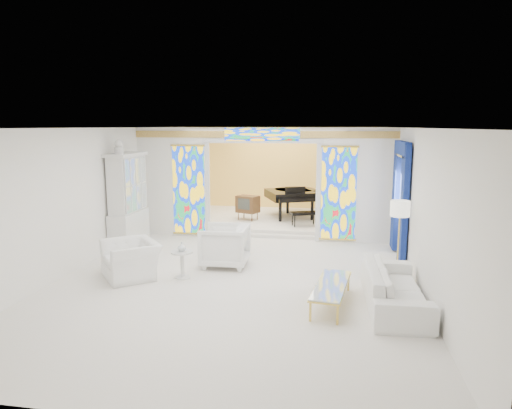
% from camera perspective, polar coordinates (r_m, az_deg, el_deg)
% --- Properties ---
extents(floor, '(12.00, 12.00, 0.00)m').
position_cam_1_polar(floor, '(10.66, -0.87, -6.77)').
color(floor, white).
rests_on(floor, ground).
extents(ceiling, '(7.00, 12.00, 0.02)m').
position_cam_1_polar(ceiling, '(10.22, -0.91, 9.57)').
color(ceiling, white).
rests_on(ceiling, wall_back).
extents(wall_back, '(7.00, 0.02, 3.00)m').
position_cam_1_polar(wall_back, '(16.23, 2.96, 4.34)').
color(wall_back, white).
rests_on(wall_back, floor).
extents(wall_front, '(7.00, 0.02, 3.00)m').
position_cam_1_polar(wall_front, '(4.72, -14.41, -9.57)').
color(wall_front, white).
rests_on(wall_front, floor).
extents(wall_left, '(0.02, 12.00, 3.00)m').
position_cam_1_polar(wall_left, '(11.49, -18.32, 1.60)').
color(wall_left, white).
rests_on(wall_left, floor).
extents(wall_right, '(0.02, 12.00, 3.00)m').
position_cam_1_polar(wall_right, '(10.30, 18.63, 0.68)').
color(wall_right, white).
rests_on(wall_right, floor).
extents(partition_wall, '(7.00, 0.22, 3.00)m').
position_cam_1_polar(partition_wall, '(12.27, 0.80, 3.30)').
color(partition_wall, white).
rests_on(partition_wall, floor).
extents(stained_glass_left, '(0.90, 0.04, 2.40)m').
position_cam_1_polar(stained_glass_left, '(12.68, -8.39, 1.80)').
color(stained_glass_left, gold).
rests_on(stained_glass_left, partition_wall).
extents(stained_glass_right, '(0.90, 0.04, 2.40)m').
position_cam_1_polar(stained_glass_right, '(12.07, 10.29, 1.35)').
color(stained_glass_right, gold).
rests_on(stained_glass_right, partition_wall).
extents(stained_glass_transom, '(2.00, 0.04, 0.34)m').
position_cam_1_polar(stained_glass_transom, '(12.09, 0.74, 8.75)').
color(stained_glass_transom, gold).
rests_on(stained_glass_transom, partition_wall).
extents(alcove_platform, '(6.80, 3.80, 0.18)m').
position_cam_1_polar(alcove_platform, '(14.57, 2.05, -1.89)').
color(alcove_platform, white).
rests_on(alcove_platform, floor).
extents(gold_curtain_back, '(6.70, 0.10, 2.90)m').
position_cam_1_polar(gold_curtain_back, '(16.11, 2.91, 4.30)').
color(gold_curtain_back, '#F9CA56').
rests_on(gold_curtain_back, wall_back).
extents(chandelier, '(0.48, 0.48, 0.30)m').
position_cam_1_polar(chandelier, '(14.16, 2.87, 7.80)').
color(chandelier, gold).
rests_on(chandelier, ceiling).
extents(blue_drapes, '(0.14, 1.85, 2.65)m').
position_cam_1_polar(blue_drapes, '(10.96, 17.58, 1.67)').
color(blue_drapes, navy).
rests_on(blue_drapes, wall_right).
extents(china_cabinet, '(0.56, 1.46, 2.72)m').
position_cam_1_polar(china_cabinet, '(11.94, -15.71, 0.42)').
color(china_cabinet, silver).
rests_on(china_cabinet, floor).
extents(armchair_left, '(1.48, 1.50, 0.74)m').
position_cam_1_polar(armchair_left, '(9.64, -15.37, -6.65)').
color(armchair_left, white).
rests_on(armchair_left, floor).
extents(armchair_right, '(1.03, 1.00, 0.91)m').
position_cam_1_polar(armchair_right, '(10.03, -3.95, -5.15)').
color(armchair_right, white).
rests_on(armchair_right, floor).
extents(sofa, '(0.97, 2.38, 0.69)m').
position_cam_1_polar(sofa, '(8.20, 16.93, -9.84)').
color(sofa, silver).
rests_on(sofa, floor).
extents(side_table, '(0.59, 0.59, 0.56)m').
position_cam_1_polar(side_table, '(9.37, -9.22, -6.92)').
color(side_table, silver).
rests_on(side_table, floor).
extents(vase, '(0.22, 0.22, 0.18)m').
position_cam_1_polar(vase, '(9.29, -9.27, -5.24)').
color(vase, white).
rests_on(vase, side_table).
extents(coffee_table, '(0.74, 1.72, 0.37)m').
position_cam_1_polar(coffee_table, '(8.02, 9.39, -9.99)').
color(coffee_table, silver).
rests_on(coffee_table, floor).
extents(floor_lamp, '(0.51, 0.51, 1.58)m').
position_cam_1_polar(floor_lamp, '(9.48, 17.55, -0.94)').
color(floor_lamp, gold).
rests_on(floor_lamp, floor).
extents(grand_piano, '(1.91, 2.88, 1.03)m').
position_cam_1_polar(grand_piano, '(14.62, 4.65, 1.24)').
color(grand_piano, black).
rests_on(grand_piano, alcove_platform).
extents(tv_console, '(0.76, 0.65, 0.75)m').
position_cam_1_polar(tv_console, '(14.02, -1.04, 0.04)').
color(tv_console, brown).
rests_on(tv_console, alcove_platform).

